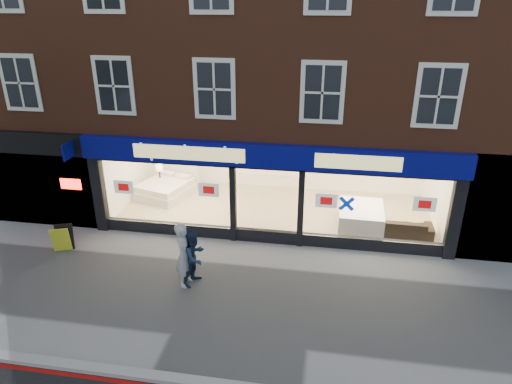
% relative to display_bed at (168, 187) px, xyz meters
% --- Properties ---
extents(ground, '(120.00, 120.00, 0.00)m').
position_rel_display_bed_xyz_m(ground, '(4.26, -5.89, -0.42)').
color(ground, gray).
rests_on(ground, ground).
extents(showroom_floor, '(11.00, 4.50, 0.10)m').
position_rel_display_bed_xyz_m(showroom_floor, '(4.26, -0.64, -0.37)').
color(showroom_floor, tan).
rests_on(showroom_floor, ground).
extents(building, '(19.00, 8.26, 10.30)m').
position_rel_display_bed_xyz_m(building, '(4.24, 1.04, 6.25)').
color(building, brown).
rests_on(building, ground).
extents(display_bed, '(2.20, 2.44, 1.15)m').
position_rel_display_bed_xyz_m(display_bed, '(0.00, 0.00, 0.00)').
color(display_bed, beige).
rests_on(display_bed, showroom_floor).
extents(bedside_table, '(0.49, 0.49, 0.55)m').
position_rel_display_bed_xyz_m(bedside_table, '(-0.36, 0.24, -0.05)').
color(bedside_table, brown).
rests_on(bedside_table, showroom_floor).
extents(mattress_stack, '(1.47, 1.84, 0.71)m').
position_rel_display_bed_xyz_m(mattress_stack, '(7.23, -1.50, 0.03)').
color(mattress_stack, white).
rests_on(mattress_stack, showroom_floor).
extents(sofa, '(1.99, 0.79, 0.58)m').
position_rel_display_bed_xyz_m(sofa, '(8.48, -1.86, -0.04)').
color(sofa, black).
rests_on(sofa, showroom_floor).
extents(a_board, '(0.63, 0.51, 0.83)m').
position_rel_display_bed_xyz_m(a_board, '(-1.79, -4.37, -0.01)').
color(a_board, gold).
rests_on(a_board, ground).
extents(pedestrian_grey, '(0.45, 0.67, 1.82)m').
position_rel_display_bed_xyz_m(pedestrian_grey, '(2.44, -5.46, 0.48)').
color(pedestrian_grey, '#A4A5AC').
rests_on(pedestrian_grey, ground).
extents(pedestrian_blue, '(0.82, 0.93, 1.60)m').
position_rel_display_bed_xyz_m(pedestrian_blue, '(2.67, -5.34, 0.37)').
color(pedestrian_blue, '#162640').
rests_on(pedestrian_blue, ground).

